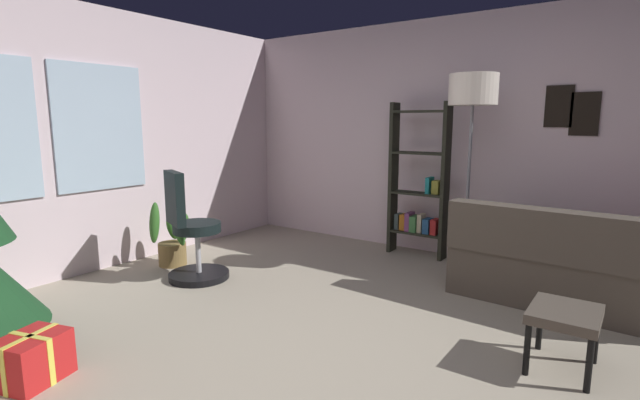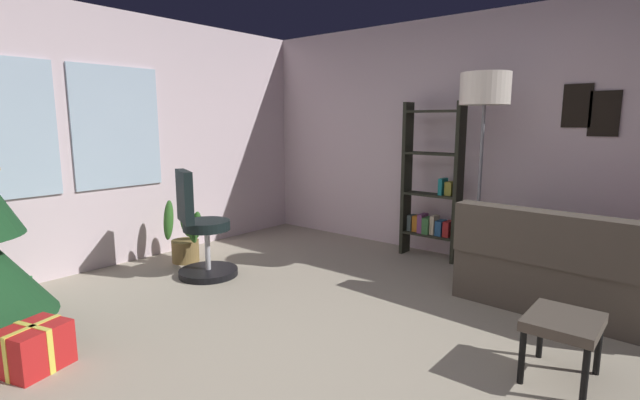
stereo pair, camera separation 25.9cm
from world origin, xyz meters
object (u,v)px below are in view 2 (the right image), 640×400
footstool (563,326)px  couch (601,272)px  potted_plant (185,239)px  floor_lamp (485,100)px  bookshelf (432,191)px  gift_box_red (35,348)px  office_chair (201,235)px  gift_box_green (12,294)px

footstool → couch: bearing=0.9°
footstool → potted_plant: 3.60m
footstool → floor_lamp: (1.40, 1.04, 1.34)m
bookshelf → gift_box_red: bearing=168.3°
footstool → office_chair: size_ratio=0.43×
bookshelf → potted_plant: bookshelf is taller
gift_box_red → footstool: bearing=-52.4°
floor_lamp → bookshelf: bearing=60.3°
gift_box_red → office_chair: 1.81m
floor_lamp → gift_box_red: bearing=156.9°
couch → footstool: (-1.38, -0.02, 0.04)m
couch → floor_lamp: size_ratio=0.94×
gift_box_green → bookshelf: size_ratio=0.20×
couch → gift_box_red: 4.06m
bookshelf → floor_lamp: (-0.37, -0.65, 0.92)m
gift_box_red → potted_plant: potted_plant is taller
bookshelf → potted_plant: 2.67m
office_chair → bookshelf: bearing=-35.1°
footstool → bookshelf: (1.77, 1.69, 0.41)m
couch → gift_box_green: (-3.01, 3.64, -0.18)m
office_chair → floor_lamp: bearing=-51.8°
gift_box_green → potted_plant: potted_plant is taller
potted_plant → gift_box_red: bearing=-148.0°
couch → bookshelf: (0.39, 1.67, 0.45)m
couch → potted_plant: couch is taller
couch → bookshelf: bookshelf is taller
couch → office_chair: bearing=117.4°
gift_box_red → gift_box_green: gift_box_red is taller
office_chair → bookshelf: 2.43m
footstool → office_chair: 3.09m
potted_plant → office_chair: bearing=-108.2°
gift_box_red → floor_lamp: floor_lamp is taller
footstool → bookshelf: bookshelf is taller
couch → bookshelf: size_ratio=1.07×
footstool → potted_plant: (-0.03, 3.60, -0.07)m
footstool → office_chair: office_chair is taller
footstool → office_chair: (-0.21, 3.08, 0.09)m
office_chair → bookshelf: bookshelf is taller
gift_box_red → office_chair: size_ratio=0.40×
gift_box_red → couch: bearing=-36.6°
couch → potted_plant: 3.85m
office_chair → floor_lamp: 2.87m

